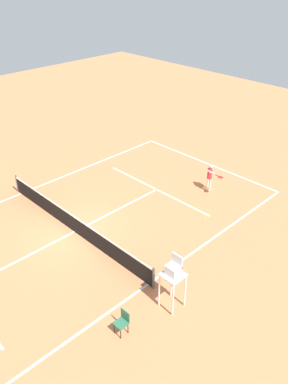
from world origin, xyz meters
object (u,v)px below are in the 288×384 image
object	(u,v)px
tennis_ball	(205,218)
courtside_chair_near	(122,321)
umpire_chair	(173,274)
player_serving	(210,175)

from	to	relation	value
tennis_ball	courtside_chair_near	xyz separation A→B (m)	(-2.36, 7.84, 0.50)
courtside_chair_near	tennis_ball	bearing A→B (deg)	-73.24
courtside_chair_near	umpire_chair	bearing A→B (deg)	-100.19
umpire_chair	tennis_ball	bearing A→B (deg)	-63.84
tennis_ball	umpire_chair	bearing A→B (deg)	116.16
tennis_ball	courtside_chair_near	distance (m)	8.20
player_serving	tennis_ball	xyz separation A→B (m)	(-1.65, 2.50, -0.95)
tennis_ball	umpire_chair	size ratio (longest dim) A/B	0.03
tennis_ball	courtside_chair_near	world-z (taller)	courtside_chair_near
umpire_chair	courtside_chair_near	xyz separation A→B (m)	(0.40, 2.22, -1.07)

